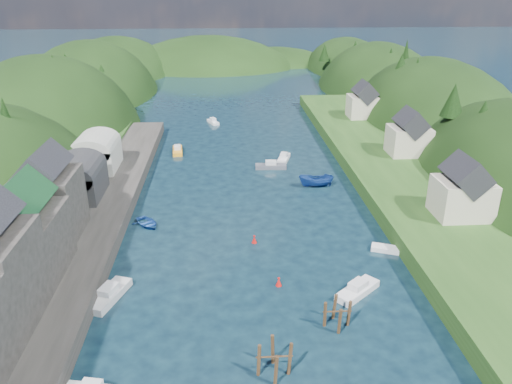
{
  "coord_description": "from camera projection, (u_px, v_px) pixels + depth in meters",
  "views": [
    {
      "loc": [
        -4.27,
        -36.68,
        31.31
      ],
      "look_at": [
        0.0,
        28.0,
        4.0
      ],
      "focal_mm": 35.0,
      "sensor_mm": 36.0,
      "label": 1
    }
  ],
  "objects": [
    {
      "name": "channel_buoy_near",
      "position": [
        279.0,
        282.0,
        55.57
      ],
      "size": [
        0.7,
        0.7,
        1.1
      ],
      "color": "#BA120E",
      "rests_on": "ground"
    },
    {
      "name": "right_bank_cottages",
      "position": [
        403.0,
        135.0,
        90.02
      ],
      "size": [
        9.0,
        59.24,
        8.41
      ],
      "color": "beige",
      "rests_on": "terrace_right"
    },
    {
      "name": "boat_sheds",
      "position": [
        87.0,
        162.0,
        78.38
      ],
      "size": [
        7.0,
        21.0,
        7.5
      ],
      "color": "#2D2D30",
      "rests_on": "quay_left"
    },
    {
      "name": "ground",
      "position": [
        248.0,
        166.0,
        92.12
      ],
      "size": [
        600.0,
        600.0,
        0.0
      ],
      "primitive_type": "plane",
      "color": "black",
      "rests_on": "ground"
    },
    {
      "name": "piling_cluster_far",
      "position": [
        337.0,
        316.0,
        48.8
      ],
      "size": [
        2.84,
        2.69,
        3.46
      ],
      "color": "#382314",
      "rests_on": "ground"
    },
    {
      "name": "quayside_buildings",
      "position": [
        0.0,
        257.0,
        47.69
      ],
      "size": [
        8.0,
        35.84,
        12.9
      ],
      "color": "#2D2B28",
      "rests_on": "quay_left"
    },
    {
      "name": "hillside_right",
      "position": [
        428.0,
        156.0,
        120.73
      ],
      "size": [
        36.0,
        245.56,
        48.0
      ],
      "color": "black",
      "rests_on": "ground"
    },
    {
      "name": "moored_boats",
      "position": [
        251.0,
        212.0,
        72.37
      ],
      "size": [
        37.65,
        93.85,
        2.26
      ],
      "color": "white",
      "rests_on": "ground"
    },
    {
      "name": "hill_trees",
      "position": [
        250.0,
        91.0,
        100.31
      ],
      "size": [
        91.16,
        150.97,
        12.68
      ],
      "color": "black",
      "rests_on": "ground"
    },
    {
      "name": "far_hills",
      "position": [
        236.0,
        90.0,
        210.42
      ],
      "size": [
        103.0,
        68.0,
        44.0
      ],
      "color": "black",
      "rests_on": "ground"
    },
    {
      "name": "quay_left",
      "position": [
        70.0,
        243.0,
        62.69
      ],
      "size": [
        12.0,
        110.0,
        2.0
      ],
      "primitive_type": "cube",
      "color": "#2D2B28",
      "rests_on": "ground"
    },
    {
      "name": "terrace_left_grass",
      "position": [
        13.0,
        243.0,
        62.17
      ],
      "size": [
        12.0,
        110.0,
        2.5
      ],
      "primitive_type": "cube",
      "color": "#234719",
      "rests_on": "ground"
    },
    {
      "name": "hillside_left",
      "position": [
        49.0,
        166.0,
        115.5
      ],
      "size": [
        44.0,
        245.56,
        52.0
      ],
      "color": "black",
      "rests_on": "ground"
    },
    {
      "name": "piling_cluster_near",
      "position": [
        274.0,
        362.0,
        42.7
      ],
      "size": [
        3.19,
        2.98,
        3.71
      ],
      "color": "#382314",
      "rests_on": "ground"
    },
    {
      "name": "channel_buoy_far",
      "position": [
        254.0,
        239.0,
        64.76
      ],
      "size": [
        0.7,
        0.7,
        1.1
      ],
      "color": "#BA120E",
      "rests_on": "ground"
    },
    {
      "name": "terrace_right",
      "position": [
        399.0,
        176.0,
        83.98
      ],
      "size": [
        16.0,
        120.0,
        2.4
      ],
      "primitive_type": "cube",
      "color": "#234719",
      "rests_on": "ground"
    }
  ]
}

